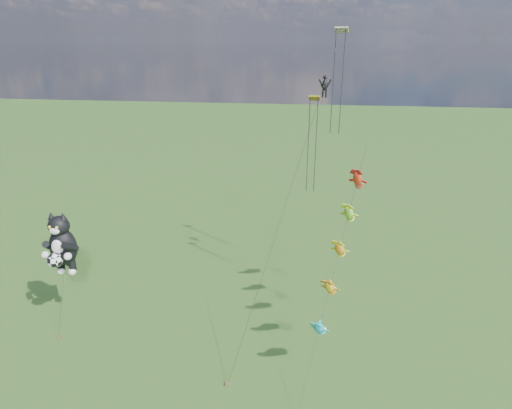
# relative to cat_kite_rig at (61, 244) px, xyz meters

# --- Properties ---
(ground) EXTENTS (300.00, 300.00, 0.00)m
(ground) POSITION_rel_cat_kite_rig_xyz_m (5.61, -5.63, -7.72)
(ground) COLOR #183D0F
(cat_kite_rig) EXTENTS (2.70, 4.15, 10.63)m
(cat_kite_rig) POSITION_rel_cat_kite_rig_xyz_m (0.00, 0.00, 0.00)
(cat_kite_rig) COLOR brown
(cat_kite_rig) RESTS_ON ground
(fish_windsock_rig) EXTENTS (5.12, 15.20, 15.85)m
(fish_windsock_rig) POSITION_rel_cat_kite_rig_xyz_m (23.60, -0.30, 1.17)
(fish_windsock_rig) COLOR brown
(fish_windsock_rig) RESTS_ON ground
(parafoil_rig) EXTENTS (8.21, 16.03, 25.25)m
(parafoil_rig) POSITION_rel_cat_kite_rig_xyz_m (21.85, 7.26, 12.16)
(parafoil_rig) COLOR brown
(parafoil_rig) RESTS_ON ground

